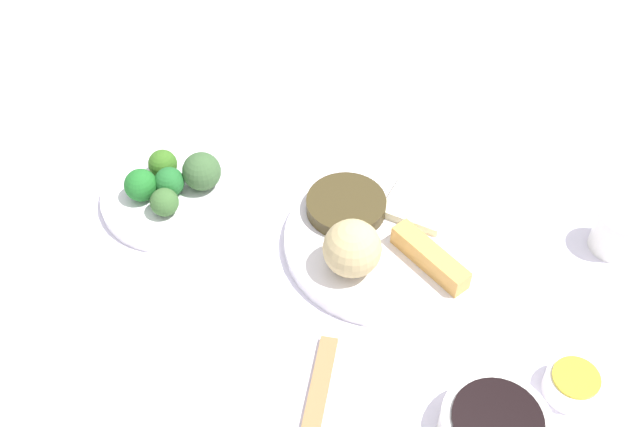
% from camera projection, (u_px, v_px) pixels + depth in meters
% --- Properties ---
extents(tabletop, '(2.20, 2.20, 0.02)m').
position_uv_depth(tabletop, '(388.00, 272.00, 0.93)').
color(tabletop, white).
rests_on(tabletop, ground).
extents(main_plate, '(0.26, 0.26, 0.02)m').
position_uv_depth(main_plate, '(386.00, 240.00, 0.95)').
color(main_plate, white).
rests_on(main_plate, tabletop).
extents(rice_scoop, '(0.07, 0.07, 0.07)m').
position_uv_depth(rice_scoop, '(352.00, 248.00, 0.88)').
color(rice_scoop, tan).
rests_on(rice_scoop, main_plate).
extents(spring_roll, '(0.03, 0.11, 0.03)m').
position_uv_depth(spring_roll, '(430.00, 257.00, 0.90)').
color(spring_roll, gold).
rests_on(spring_roll, main_plate).
extents(crab_rangoon_wonton, '(0.10, 0.10, 0.01)m').
position_uv_depth(crab_rangoon_wonton, '(419.00, 205.00, 0.97)').
color(crab_rangoon_wonton, beige).
rests_on(crab_rangoon_wonton, main_plate).
extents(stir_fry_heap, '(0.10, 0.10, 0.02)m').
position_uv_depth(stir_fry_heap, '(346.00, 205.00, 0.96)').
color(stir_fry_heap, '#3E331A').
rests_on(stir_fry_heap, main_plate).
extents(broccoli_plate, '(0.20, 0.20, 0.01)m').
position_uv_depth(broccoli_plate, '(175.00, 195.00, 1.00)').
color(broccoli_plate, white).
rests_on(broccoli_plate, tabletop).
extents(broccoli_floret_0, '(0.04, 0.04, 0.04)m').
position_uv_depth(broccoli_floret_0, '(169.00, 182.00, 0.98)').
color(broccoli_floret_0, '#20652A').
rests_on(broccoli_floret_0, broccoli_plate).
extents(broccoli_floret_1, '(0.04, 0.04, 0.04)m').
position_uv_depth(broccoli_floret_1, '(163.00, 164.00, 1.00)').
color(broccoli_floret_1, '#38691E').
rests_on(broccoli_floret_1, broccoli_plate).
extents(broccoli_floret_2, '(0.05, 0.05, 0.05)m').
position_uv_depth(broccoli_floret_2, '(202.00, 171.00, 0.98)').
color(broccoli_floret_2, '#3A5D32').
rests_on(broccoli_floret_2, broccoli_plate).
extents(broccoli_floret_3, '(0.04, 0.04, 0.04)m').
position_uv_depth(broccoli_floret_3, '(141.00, 185.00, 0.97)').
color(broccoli_floret_3, '#206E27').
rests_on(broccoli_floret_3, broccoli_plate).
extents(broccoli_floret_4, '(0.04, 0.04, 0.04)m').
position_uv_depth(broccoli_floret_4, '(164.00, 202.00, 0.96)').
color(broccoli_floret_4, '#3A632F').
rests_on(broccoli_floret_4, broccoli_plate).
extents(soy_sauce_bowl_liquid, '(0.09, 0.09, 0.00)m').
position_uv_depth(soy_sauce_bowl_liquid, '(498.00, 419.00, 0.75)').
color(soy_sauce_bowl_liquid, black).
rests_on(soy_sauce_bowl_liquid, soy_sauce_bowl).
extents(sauce_ramekin_hot_mustard, '(0.06, 0.06, 0.03)m').
position_uv_depth(sauce_ramekin_hot_mustard, '(573.00, 385.00, 0.80)').
color(sauce_ramekin_hot_mustard, white).
rests_on(sauce_ramekin_hot_mustard, tabletop).
extents(sauce_ramekin_hot_mustard_liquid, '(0.05, 0.05, 0.00)m').
position_uv_depth(sauce_ramekin_hot_mustard_liquid, '(576.00, 378.00, 0.79)').
color(sauce_ramekin_hot_mustard_liquid, gold).
rests_on(sauce_ramekin_hot_mustard_liquid, sauce_ramekin_hot_mustard).
extents(teacup, '(0.06, 0.06, 0.06)m').
position_uv_depth(teacup, '(617.00, 231.00, 0.93)').
color(teacup, white).
rests_on(teacup, tabletop).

